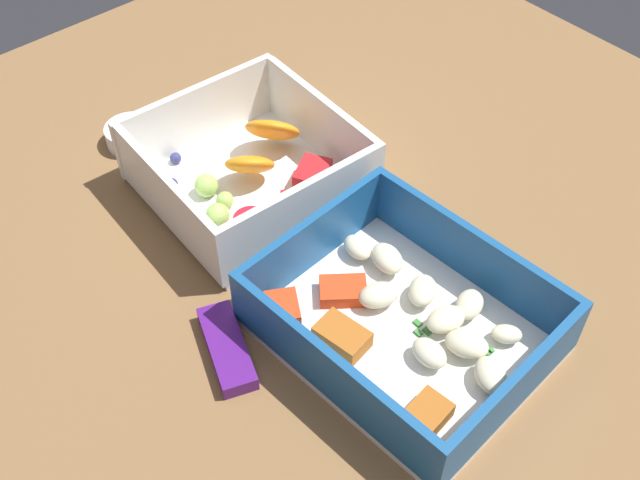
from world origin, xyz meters
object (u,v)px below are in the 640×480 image
object	(u,v)px
pasta_container	(404,321)
paper_cup_liner	(131,135)
fruit_bowl	(251,174)
candy_bar	(227,348)

from	to	relation	value
pasta_container	paper_cup_liner	size ratio (longest dim) A/B	4.47
fruit_bowl	paper_cup_liner	size ratio (longest dim) A/B	3.73
fruit_bowl	paper_cup_liner	world-z (taller)	fruit_bowl
fruit_bowl	paper_cup_liner	xyz separation A→B (cm)	(11.85, 4.08, -1.24)
pasta_container	candy_bar	bearing A→B (deg)	52.08
candy_bar	paper_cup_liner	size ratio (longest dim) A/B	1.63
pasta_container	candy_bar	world-z (taller)	pasta_container
candy_bar	paper_cup_liner	distance (cm)	24.13
pasta_container	fruit_bowl	xyz separation A→B (cm)	(18.05, -0.92, 0.48)
candy_bar	pasta_container	bearing A→B (deg)	-124.05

